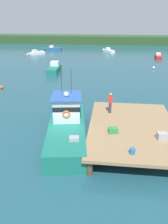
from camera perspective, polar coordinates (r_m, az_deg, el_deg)
name	(u,v)px	position (r m, az deg, el deg)	size (l,w,h in m)	color
ground_plane	(65,137)	(17.05, -4.68, -6.25)	(200.00, 200.00, 0.00)	#1E4C5B
dock	(132,128)	(16.34, 11.98, -3.83)	(6.00, 9.00, 1.20)	#4C3D2D
main_fishing_boat	(67,124)	(16.70, -4.29, -2.99)	(3.71, 9.96, 4.80)	#196B5B
crate_single_far	(162,136)	(15.00, 18.95, -5.69)	(0.60, 0.44, 0.45)	#9E9EA3
crate_single_by_cleat	(113,130)	(15.06, 7.30, -4.57)	(0.60, 0.44, 0.37)	#2D8442
bait_bucket	(132,151)	(13.11, 12.03, -9.54)	(0.32, 0.32, 0.34)	#2866B2
deckhand_by_the_boat	(110,102)	(17.88, 6.61, 2.39)	(0.36, 0.22, 1.63)	#383842
moored_boat_far_left	(53,49)	(61.64, -7.77, 15.46)	(4.77, 1.41, 1.20)	#285184
moored_boat_far_right	(158,56)	(51.58, 18.09, 13.09)	(1.36, 4.48, 1.13)	red
moored_boat_outer_mooring	(55,68)	(37.20, -7.39, 10.78)	(1.88, 6.29, 1.58)	#196B5B
moored_boat_near_channel	(36,53)	(55.10, -11.93, 14.28)	(3.49, 4.09, 1.14)	white
moored_boat_off_the_point	(108,51)	(57.90, 6.13, 15.03)	(3.12, 4.17, 1.12)	white
mooring_buoy_inshore	(154,68)	(40.83, 17.04, 10.59)	(0.42, 0.42, 0.42)	silver
mooring_buoy_channel_marker	(2,87)	(29.84, -19.95, 5.87)	(0.42, 0.42, 0.42)	#EA5B19
mooring_buoy_outer	(53,68)	(39.04, -7.86, 10.77)	(0.35, 0.35, 0.35)	#EA5B19
far_shoreline	(103,40)	(76.95, 4.68, 17.65)	(120.00, 8.00, 2.40)	#284723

